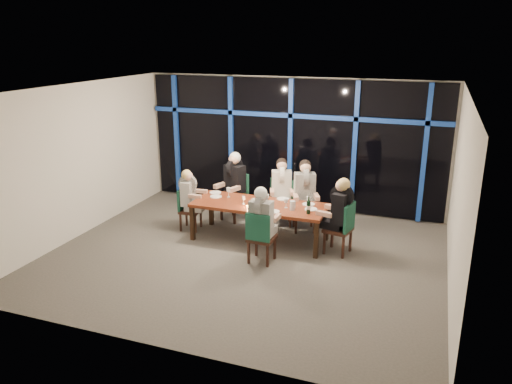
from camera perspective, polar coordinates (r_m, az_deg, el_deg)
room at (r=8.58m, az=-1.37°, el=5.09°), size 7.04×7.00×3.02m
window_wall at (r=11.40m, az=4.07°, el=5.71°), size 6.86×0.43×2.94m
dining_table at (r=9.67m, az=0.40°, el=-1.75°), size 2.60×1.00×0.75m
chair_far_left at (r=10.85m, az=-2.25°, el=-0.20°), size 0.61×0.61×1.03m
chair_far_mid at (r=10.61m, az=2.90°, el=-0.77°), size 0.58×0.58×0.98m
chair_far_right at (r=10.33m, az=5.49°, el=-1.24°), size 0.61×0.61×1.01m
chair_end_left at (r=10.39m, az=-7.91°, el=-1.67°), size 0.44×0.44×0.87m
chair_end_right at (r=9.23m, az=9.90°, el=-3.83°), size 0.54×0.54×0.99m
chair_near_mid at (r=8.73m, az=0.47°, el=-4.95°), size 0.46×0.46×0.96m
diner_far_left at (r=10.68m, az=-2.58°, el=1.76°), size 0.62×0.70×1.00m
diner_far_mid at (r=10.41m, az=2.95°, el=1.12°), size 0.59×0.67×0.96m
diner_far_right at (r=10.12m, az=5.62°, el=0.75°), size 0.63×0.70×0.99m
diner_end_left at (r=10.26m, az=-7.61°, el=0.13°), size 0.56×0.46×0.85m
diner_end_right at (r=9.13m, az=9.54°, el=-1.44°), size 0.66×0.54×0.96m
diner_near_mid at (r=8.66m, az=0.68°, el=-2.44°), size 0.49×0.60×0.93m
plate_far_left at (r=10.34m, az=-4.66°, el=-0.07°), size 0.24×0.24×0.01m
plate_far_mid at (r=9.93m, az=3.08°, el=-0.79°), size 0.24×0.24×0.01m
plate_far_right at (r=9.66m, az=6.04°, el=-1.40°), size 0.24×0.24×0.01m
plate_end_left at (r=10.09m, az=-4.61°, el=-0.52°), size 0.24×0.24×0.01m
plate_end_right at (r=9.39m, az=6.29°, el=-1.95°), size 0.24×0.24×0.01m
plate_near_mid at (r=9.21m, az=1.98°, el=-2.25°), size 0.24×0.24×0.01m
wine_bottle at (r=9.13m, az=6.03°, el=-1.71°), size 0.08×0.08×0.33m
water_pitcher at (r=9.30m, az=4.18°, el=-1.55°), size 0.11×0.10×0.18m
tea_light at (r=9.45m, az=-0.92°, el=-1.67°), size 0.06×0.06×0.03m
wine_glass_a at (r=9.60m, az=-1.43°, el=-0.73°), size 0.06×0.06×0.16m
wine_glass_b at (r=9.69m, az=1.31°, el=-0.54°), size 0.06×0.06×0.16m
wine_glass_c at (r=9.41m, az=3.46°, el=-1.05°), size 0.07×0.07×0.18m
wine_glass_d at (r=10.03m, az=-3.16°, el=0.21°), size 0.08×0.08×0.20m
wine_glass_e at (r=9.56m, az=6.01°, el=-0.80°), size 0.07×0.07×0.18m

